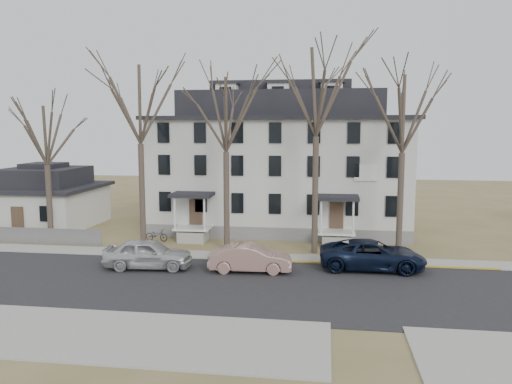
# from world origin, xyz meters

# --- Properties ---
(ground) EXTENTS (120.00, 120.00, 0.00)m
(ground) POSITION_xyz_m (0.00, 0.00, 0.00)
(ground) COLOR olive
(ground) RESTS_ON ground
(main_road) EXTENTS (120.00, 10.00, 0.04)m
(main_road) POSITION_xyz_m (0.00, 2.00, 0.00)
(main_road) COLOR #27272A
(main_road) RESTS_ON ground
(far_sidewalk) EXTENTS (120.00, 2.00, 0.08)m
(far_sidewalk) POSITION_xyz_m (0.00, 8.00, 0.00)
(far_sidewalk) COLOR #A09F97
(far_sidewalk) RESTS_ON ground
(near_sidewalk_left) EXTENTS (20.00, 5.00, 0.08)m
(near_sidewalk_left) POSITION_xyz_m (-8.00, -5.00, 0.00)
(near_sidewalk_left) COLOR #A09F97
(near_sidewalk_left) RESTS_ON ground
(yellow_curb) EXTENTS (14.00, 0.25, 0.06)m
(yellow_curb) POSITION_xyz_m (5.00, 7.10, 0.00)
(yellow_curb) COLOR gold
(yellow_curb) RESTS_ON ground
(boarding_house) EXTENTS (20.80, 12.36, 12.05)m
(boarding_house) POSITION_xyz_m (-2.00, 17.95, 5.38)
(boarding_house) COLOR slate
(boarding_house) RESTS_ON ground
(small_house) EXTENTS (8.70, 8.70, 5.00)m
(small_house) POSITION_xyz_m (-22.00, 16.00, 2.25)
(small_house) COLOR silver
(small_house) RESTS_ON ground
(fence) EXTENTS (14.00, 0.06, 1.20)m
(fence) POSITION_xyz_m (-21.00, 9.50, 0.00)
(fence) COLOR gray
(fence) RESTS_ON ground
(tree_far_left) EXTENTS (8.40, 8.40, 13.72)m
(tree_far_left) POSITION_xyz_m (-11.00, 9.80, 10.34)
(tree_far_left) COLOR #473B31
(tree_far_left) RESTS_ON ground
(tree_mid_left) EXTENTS (7.80, 7.80, 12.74)m
(tree_mid_left) POSITION_xyz_m (-5.00, 9.80, 9.60)
(tree_mid_left) COLOR #473B31
(tree_mid_left) RESTS_ON ground
(tree_center) EXTENTS (9.00, 9.00, 14.70)m
(tree_center) POSITION_xyz_m (1.00, 9.80, 11.08)
(tree_center) COLOR #473B31
(tree_center) RESTS_ON ground
(tree_mid_right) EXTENTS (7.80, 7.80, 12.74)m
(tree_mid_right) POSITION_xyz_m (6.50, 9.80, 9.60)
(tree_mid_right) COLOR #473B31
(tree_mid_right) RESTS_ON ground
(tree_bungalow) EXTENTS (6.60, 6.60, 10.78)m
(tree_bungalow) POSITION_xyz_m (-18.00, 9.80, 8.12)
(tree_bungalow) COLOR #473B31
(tree_bungalow) RESTS_ON ground
(car_silver) EXTENTS (5.39, 2.57, 1.78)m
(car_silver) POSITION_xyz_m (-8.73, 4.54, 0.89)
(car_silver) COLOR silver
(car_silver) RESTS_ON ground
(car_tan) EXTENTS (4.91, 1.97, 1.59)m
(car_tan) POSITION_xyz_m (-2.59, 4.74, 0.79)
(car_tan) COLOR #A2796D
(car_tan) RESTS_ON ground
(car_navy) EXTENTS (6.20, 2.87, 1.72)m
(car_navy) POSITION_xyz_m (4.50, 6.24, 0.86)
(car_navy) COLOR black
(car_navy) RESTS_ON ground
(bicycle_left) EXTENTS (1.83, 0.88, 0.92)m
(bicycle_left) POSITION_xyz_m (-10.64, 11.51, 0.46)
(bicycle_left) COLOR black
(bicycle_left) RESTS_ON ground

